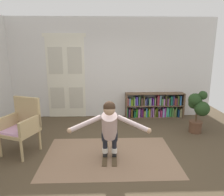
# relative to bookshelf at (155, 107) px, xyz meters

# --- Properties ---
(ground_plane) EXTENTS (7.20, 7.20, 0.00)m
(ground_plane) POSITION_rel_bookshelf_xyz_m (-1.29, -2.39, -0.33)
(ground_plane) COLOR #4C3E2B
(back_wall) EXTENTS (6.00, 0.10, 2.90)m
(back_wall) POSITION_rel_bookshelf_xyz_m (-1.29, 0.21, 1.12)
(back_wall) COLOR silver
(back_wall) RESTS_ON ground
(double_door) EXTENTS (1.22, 0.05, 2.45)m
(double_door) POSITION_rel_bookshelf_xyz_m (-2.63, 0.15, 0.90)
(double_door) COLOR silver
(double_door) RESTS_ON ground
(rug) EXTENTS (2.53, 1.65, 0.01)m
(rug) POSITION_rel_bookshelf_xyz_m (-1.41, -2.32, -0.33)
(rug) COLOR #8F6E55
(rug) RESTS_ON ground
(bookshelf) EXTENTS (1.74, 0.30, 0.74)m
(bookshelf) POSITION_rel_bookshelf_xyz_m (0.00, 0.00, 0.00)
(bookshelf) COLOR brown
(bookshelf) RESTS_ON ground
(wicker_chair) EXTENTS (0.78, 0.78, 1.10)m
(wicker_chair) POSITION_rel_bookshelf_xyz_m (-3.16, -2.06, 0.25)
(wicker_chair) COLOR tan
(wicker_chair) RESTS_ON ground
(potted_plant) EXTENTS (0.47, 0.49, 1.04)m
(potted_plant) POSITION_rel_bookshelf_xyz_m (0.77, -1.18, 0.29)
(potted_plant) COLOR brown
(potted_plant) RESTS_ON ground
(skis_pair) EXTENTS (0.30, 0.80, 0.07)m
(skis_pair) POSITION_rel_bookshelf_xyz_m (-1.41, -2.29, -0.31)
(skis_pair) COLOR #4A3A25
(skis_pair) RESTS_ON rug
(person_skier) EXTENTS (1.40, 0.67, 1.12)m
(person_skier) POSITION_rel_bookshelf_xyz_m (-1.42, -2.49, 0.37)
(person_skier) COLOR white
(person_skier) RESTS_ON skis_pair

